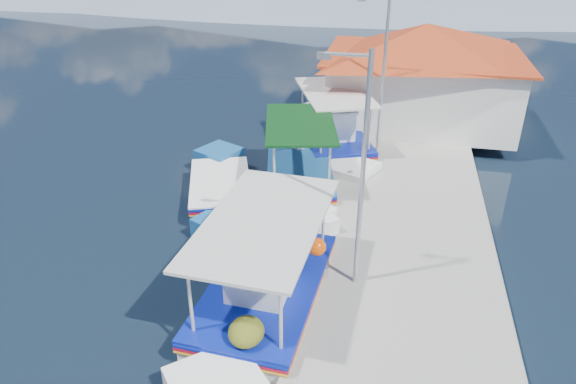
# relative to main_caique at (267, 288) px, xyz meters

# --- Properties ---
(ground) EXTENTS (160.00, 160.00, 0.00)m
(ground) POSITION_rel_main_caique_xyz_m (-2.45, -1.12, -0.57)
(ground) COLOR black
(ground) RESTS_ON ground
(quay) EXTENTS (5.00, 44.00, 0.50)m
(quay) POSITION_rel_main_caique_xyz_m (3.45, 4.88, -0.32)
(quay) COLOR #98968E
(quay) RESTS_ON ground
(bollards) EXTENTS (0.20, 17.20, 0.30)m
(bollards) POSITION_rel_main_caique_xyz_m (1.35, 4.13, 0.08)
(bollards) COLOR #A5A8AD
(bollards) RESTS_ON quay
(main_caique) EXTENTS (2.91, 8.96, 2.95)m
(main_caique) POSITION_rel_main_caique_xyz_m (0.00, 0.00, 0.00)
(main_caique) COLOR white
(main_caique) RESTS_ON ground
(caique_green_canopy) EXTENTS (3.46, 7.59, 2.92)m
(caique_green_canopy) POSITION_rel_main_caique_xyz_m (-0.43, 6.71, -0.13)
(caique_green_canopy) COLOR white
(caique_green_canopy) RESTS_ON ground
(caique_blue_hull) EXTENTS (3.53, 6.51, 1.23)m
(caique_blue_hull) POSITION_rel_main_caique_xyz_m (-2.97, 5.25, -0.24)
(caique_blue_hull) COLOR #195597
(caique_blue_hull) RESTS_ON ground
(caique_far) EXTENTS (4.46, 7.90, 2.97)m
(caique_far) POSITION_rel_main_caique_xyz_m (0.27, 10.42, -0.02)
(caique_far) COLOR white
(caique_far) RESTS_ON ground
(harbor_building) EXTENTS (10.49, 10.49, 4.40)m
(harbor_building) POSITION_rel_main_caique_xyz_m (3.75, 13.88, 2.21)
(harbor_building) COLOR white
(harbor_building) RESTS_ON quay
(lamp_post_near) EXTENTS (1.21, 0.14, 6.00)m
(lamp_post_near) POSITION_rel_main_caique_xyz_m (2.06, 0.88, 3.28)
(lamp_post_near) COLOR #A5A8AD
(lamp_post_near) RESTS_ON quay
(lamp_post_far) EXTENTS (1.21, 0.14, 6.00)m
(lamp_post_far) POSITION_rel_main_caique_xyz_m (2.06, 9.88, 3.28)
(lamp_post_far) COLOR #A5A8AD
(lamp_post_far) RESTS_ON quay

